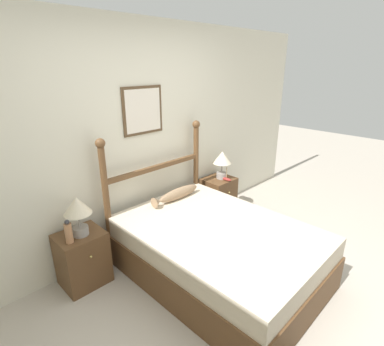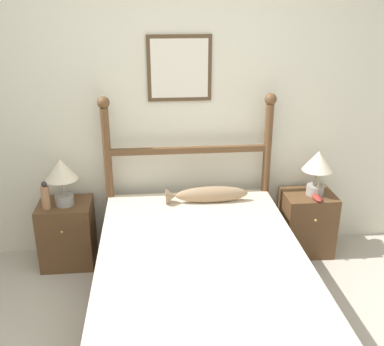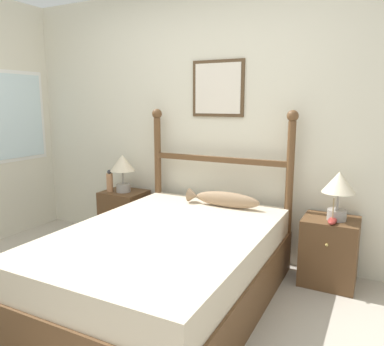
{
  "view_description": "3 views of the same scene",
  "coord_description": "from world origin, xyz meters",
  "px_view_note": "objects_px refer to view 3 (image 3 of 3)",
  "views": [
    {
      "loc": [
        -1.84,
        -1.03,
        2.09
      ],
      "look_at": [
        0.21,
        1.01,
        1.03
      ],
      "focal_mm": 28.0,
      "sensor_mm": 36.0,
      "label": 1
    },
    {
      "loc": [
        -0.11,
        -1.93,
        2.14
      ],
      "look_at": [
        0.17,
        1.0,
        0.98
      ],
      "focal_mm": 42.0,
      "sensor_mm": 36.0,
      "label": 2
    },
    {
      "loc": [
        1.55,
        -1.6,
        1.47
      ],
      "look_at": [
        0.16,
        1.11,
        0.9
      ],
      "focal_mm": 35.0,
      "sensor_mm": 36.0,
      "label": 3
    }
  ],
  "objects_px": {
    "bed": "(166,267)",
    "nightstand_left": "(125,216)",
    "nightstand_right": "(329,251)",
    "model_boat": "(332,220)",
    "table_lamp_right": "(339,187)",
    "table_lamp_left": "(123,166)",
    "bottle": "(110,182)",
    "fish_pillow": "(222,199)"
  },
  "relations": [
    {
      "from": "bed",
      "to": "nightstand_left",
      "type": "distance_m",
      "value": 1.35
    },
    {
      "from": "nightstand_right",
      "to": "model_boat",
      "type": "relative_size",
      "value": 2.77
    },
    {
      "from": "bed",
      "to": "table_lamp_right",
      "type": "bearing_deg",
      "value": 38.35
    },
    {
      "from": "model_boat",
      "to": "bed",
      "type": "bearing_deg",
      "value": -144.63
    },
    {
      "from": "bed",
      "to": "table_lamp_right",
      "type": "relative_size",
      "value": 5.07
    },
    {
      "from": "table_lamp_left",
      "to": "table_lamp_right",
      "type": "distance_m",
      "value": 2.1
    },
    {
      "from": "nightstand_right",
      "to": "table_lamp_right",
      "type": "relative_size",
      "value": 1.41
    },
    {
      "from": "nightstand_left",
      "to": "bottle",
      "type": "height_order",
      "value": "bottle"
    },
    {
      "from": "bottle",
      "to": "fish_pillow",
      "type": "height_order",
      "value": "bottle"
    },
    {
      "from": "table_lamp_right",
      "to": "model_boat",
      "type": "height_order",
      "value": "table_lamp_right"
    },
    {
      "from": "bed",
      "to": "model_boat",
      "type": "height_order",
      "value": "model_boat"
    },
    {
      "from": "fish_pillow",
      "to": "bottle",
      "type": "bearing_deg",
      "value": 178.67
    },
    {
      "from": "bottle",
      "to": "model_boat",
      "type": "bearing_deg",
      "value": -1.13
    },
    {
      "from": "table_lamp_left",
      "to": "model_boat",
      "type": "bearing_deg",
      "value": -2.71
    },
    {
      "from": "nightstand_left",
      "to": "model_boat",
      "type": "bearing_deg",
      "value": -3.27
    },
    {
      "from": "bed",
      "to": "model_boat",
      "type": "distance_m",
      "value": 1.33
    },
    {
      "from": "model_boat",
      "to": "fish_pillow",
      "type": "height_order",
      "value": "model_boat"
    },
    {
      "from": "table_lamp_left",
      "to": "bottle",
      "type": "relative_size",
      "value": 1.69
    },
    {
      "from": "nightstand_right",
      "to": "model_boat",
      "type": "bearing_deg",
      "value": -80.3
    },
    {
      "from": "nightstand_right",
      "to": "bottle",
      "type": "xyz_separation_m",
      "value": [
        -2.19,
        -0.08,
        0.38
      ]
    },
    {
      "from": "table_lamp_left",
      "to": "table_lamp_right",
      "type": "height_order",
      "value": "same"
    },
    {
      "from": "nightstand_left",
      "to": "bottle",
      "type": "bearing_deg",
      "value": -147.85
    },
    {
      "from": "nightstand_left",
      "to": "table_lamp_right",
      "type": "xyz_separation_m",
      "value": [
        2.11,
        -0.02,
        0.55
      ]
    },
    {
      "from": "bottle",
      "to": "table_lamp_left",
      "type": "bearing_deg",
      "value": 22.54
    },
    {
      "from": "bed",
      "to": "table_lamp_right",
      "type": "height_order",
      "value": "table_lamp_right"
    },
    {
      "from": "table_lamp_right",
      "to": "model_boat",
      "type": "bearing_deg",
      "value": -100.38
    },
    {
      "from": "table_lamp_left",
      "to": "model_boat",
      "type": "xyz_separation_m",
      "value": [
        2.08,
        -0.1,
        -0.25
      ]
    },
    {
      "from": "bed",
      "to": "fish_pillow",
      "type": "bearing_deg",
      "value": 80.58
    },
    {
      "from": "nightstand_left",
      "to": "table_lamp_right",
      "type": "distance_m",
      "value": 2.18
    },
    {
      "from": "nightstand_left",
      "to": "bottle",
      "type": "relative_size",
      "value": 2.37
    },
    {
      "from": "table_lamp_right",
      "to": "bottle",
      "type": "height_order",
      "value": "table_lamp_right"
    },
    {
      "from": "nightstand_left",
      "to": "table_lamp_left",
      "type": "height_order",
      "value": "table_lamp_left"
    },
    {
      "from": "nightstand_left",
      "to": "nightstand_right",
      "type": "xyz_separation_m",
      "value": [
        2.07,
        0.0,
        0.0
      ]
    },
    {
      "from": "bottle",
      "to": "fish_pillow",
      "type": "bearing_deg",
      "value": -1.33
    },
    {
      "from": "table_lamp_left",
      "to": "fish_pillow",
      "type": "height_order",
      "value": "table_lamp_left"
    },
    {
      "from": "nightstand_left",
      "to": "nightstand_right",
      "type": "relative_size",
      "value": 1.0
    },
    {
      "from": "bottle",
      "to": "fish_pillow",
      "type": "relative_size",
      "value": 0.34
    },
    {
      "from": "nightstand_left",
      "to": "bottle",
      "type": "distance_m",
      "value": 0.41
    },
    {
      "from": "table_lamp_left",
      "to": "fish_pillow",
      "type": "relative_size",
      "value": 0.58
    },
    {
      "from": "table_lamp_left",
      "to": "bed",
      "type": "bearing_deg",
      "value": -39.63
    },
    {
      "from": "nightstand_left",
      "to": "fish_pillow",
      "type": "xyz_separation_m",
      "value": [
        1.16,
        -0.11,
        0.36
      ]
    },
    {
      "from": "bed",
      "to": "nightstand_left",
      "type": "relative_size",
      "value": 3.6
    }
  ]
}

